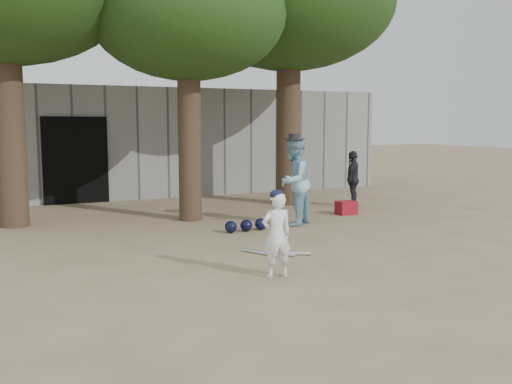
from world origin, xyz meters
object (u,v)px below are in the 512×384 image
red_bag (346,208)px  boy_player (277,235)px  spectator_blue (294,181)px  spectator_dark (353,179)px

red_bag → boy_player: bearing=-134.2°
boy_player → spectator_blue: spectator_blue is taller
boy_player → spectator_blue: size_ratio=0.65×
spectator_blue → spectator_dark: (2.53, 1.56, -0.20)m
boy_player → spectator_dark: spectator_dark is taller
spectator_blue → red_bag: 1.96m
red_bag → spectator_dark: bearing=48.5°
spectator_dark → red_bag: bearing=5.6°
spectator_blue → red_bag: bearing=164.9°
boy_player → red_bag: 5.50m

